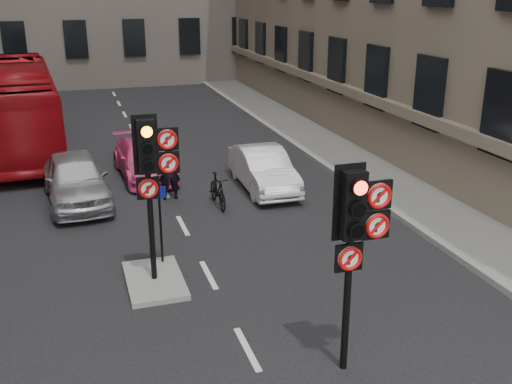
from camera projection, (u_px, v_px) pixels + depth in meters
pavement_right at (358, 160)px, 21.68m from camera, size 3.00×50.00×0.16m
centre_island at (155, 280)px, 13.00m from camera, size 1.20×2.00×0.12m
signal_near at (356, 226)px, 9.32m from camera, size 0.91×0.40×3.58m
signal_far at (152, 163)px, 12.14m from camera, size 0.91×0.40×3.58m
car_silver at (76, 179)px, 17.56m from camera, size 2.06×4.41×1.46m
car_white at (263, 169)px, 18.78m from camera, size 1.45×3.92×1.28m
car_pink at (144, 159)px, 19.98m from camera, size 1.91×4.18×1.18m
bus_red at (18, 106)px, 23.28m from camera, size 3.43×11.73×3.23m
motorcycle at (218, 190)px, 17.34m from camera, size 0.48×1.58×0.95m
motorcyclist at (169, 170)px, 17.76m from camera, size 0.66×0.43×1.81m
info_sign at (160, 214)px, 13.34m from camera, size 0.31×0.13×1.81m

